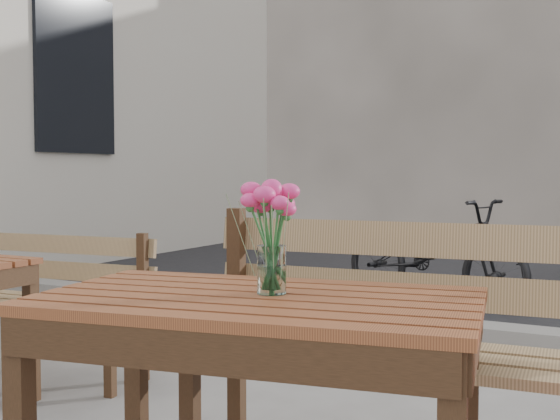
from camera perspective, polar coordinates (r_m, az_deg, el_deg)
name	(u,v)px	position (r m, az deg, el deg)	size (l,w,h in m)	color
street	(548,292)	(6.66, 20.99, -6.21)	(30.00, 8.12, 0.12)	black
main_table	(257,339)	(1.96, -1.89, -10.44)	(1.30, 0.89, 0.74)	brown
main_bench	(416,321)	(2.40, 11.00, -8.81)	(1.58, 0.59, 0.96)	olive
main_vase	(272,223)	(1.94, -0.69, -1.04)	(0.17, 0.17, 0.32)	white
second_bench	(44,285)	(3.99, -18.61, -5.77)	(1.29, 0.50, 0.78)	olive
bicycle	(434,251)	(5.90, 12.39, -3.27)	(0.58, 1.66, 0.87)	black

